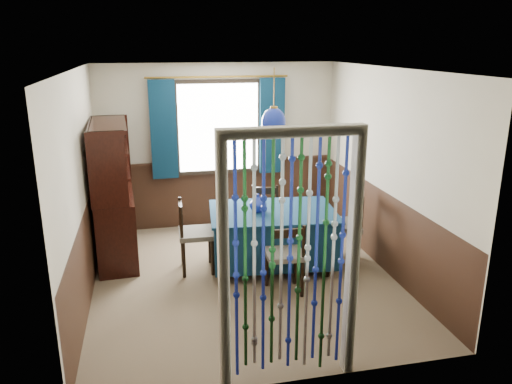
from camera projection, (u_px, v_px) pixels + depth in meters
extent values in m
plane|color=brown|center=(244.00, 278.00, 6.13)|extent=(4.00, 4.00, 0.00)
plane|color=silver|center=(243.00, 69.00, 5.41)|extent=(4.00, 4.00, 0.00)
plane|color=beige|center=(218.00, 146.00, 7.64)|extent=(3.60, 0.00, 3.60)
plane|color=beige|center=(293.00, 246.00, 3.90)|extent=(3.60, 0.00, 3.60)
plane|color=beige|center=(80.00, 189.00, 5.40)|extent=(0.00, 4.00, 4.00)
plane|color=beige|center=(387.00, 172.00, 6.14)|extent=(0.00, 4.00, 4.00)
plane|color=#351F14|center=(220.00, 194.00, 7.84)|extent=(3.60, 0.00, 3.60)
plane|color=#351F14|center=(290.00, 329.00, 4.13)|extent=(3.60, 0.00, 3.60)
plane|color=#351F14|center=(89.00, 253.00, 5.61)|extent=(0.00, 4.00, 4.00)
plane|color=#351F14|center=(381.00, 229.00, 6.35)|extent=(0.00, 4.00, 4.00)
cube|color=black|center=(218.00, 128.00, 7.51)|extent=(1.32, 0.12, 1.42)
cube|color=#0C273E|center=(272.00, 235.00, 6.35)|extent=(1.60, 1.17, 0.60)
cube|color=#0C273E|center=(273.00, 212.00, 6.26)|extent=(1.67, 1.24, 0.03)
cylinder|color=black|center=(226.00, 276.00, 6.02)|extent=(0.07, 0.07, 0.14)
cylinder|color=black|center=(326.00, 271.00, 6.16)|extent=(0.07, 0.07, 0.14)
cylinder|color=black|center=(223.00, 251.00, 6.75)|extent=(0.07, 0.07, 0.14)
cylinder|color=black|center=(313.00, 247.00, 6.89)|extent=(0.07, 0.07, 0.14)
cylinder|color=black|center=(272.00, 281.00, 5.56)|extent=(0.04, 0.04, 0.44)
cylinder|color=black|center=(302.00, 279.00, 5.62)|extent=(0.04, 0.04, 0.44)
cylinder|color=black|center=(267.00, 269.00, 5.87)|extent=(0.04, 0.04, 0.44)
cylinder|color=black|center=(295.00, 267.00, 5.93)|extent=(0.04, 0.04, 0.44)
cube|color=#5B5549|center=(285.00, 254.00, 5.68)|extent=(0.45, 0.43, 0.06)
cube|color=black|center=(289.00, 233.00, 5.42)|extent=(0.37, 0.06, 0.10)
cylinder|color=black|center=(273.00, 246.00, 5.43)|extent=(0.04, 0.04, 0.43)
cylinder|color=black|center=(304.00, 244.00, 5.49)|extent=(0.04, 0.04, 0.43)
cylinder|color=black|center=(277.00, 228.00, 7.17)|extent=(0.04, 0.04, 0.43)
cylinder|color=black|center=(253.00, 228.00, 7.18)|extent=(0.04, 0.04, 0.43)
cylinder|color=black|center=(277.00, 236.00, 6.87)|extent=(0.04, 0.04, 0.43)
cylinder|color=black|center=(252.00, 236.00, 6.87)|extent=(0.04, 0.04, 0.43)
cube|color=#5B5549|center=(265.00, 216.00, 6.95)|extent=(0.50, 0.49, 0.06)
cube|color=black|center=(265.00, 191.00, 7.03)|extent=(0.36, 0.12, 0.10)
cylinder|color=black|center=(277.00, 200.00, 7.06)|extent=(0.04, 0.04, 0.42)
cylinder|color=black|center=(253.00, 200.00, 7.07)|extent=(0.04, 0.04, 0.42)
cylinder|color=black|center=(183.00, 248.00, 6.44)|extent=(0.05, 0.05, 0.46)
cylinder|color=black|center=(184.00, 260.00, 6.09)|extent=(0.05, 0.05, 0.46)
cylinder|color=black|center=(210.00, 246.00, 6.50)|extent=(0.05, 0.05, 0.46)
cylinder|color=black|center=(213.00, 258.00, 6.15)|extent=(0.05, 0.05, 0.46)
cube|color=#5B5549|center=(197.00, 233.00, 6.22)|extent=(0.45, 0.47, 0.06)
cube|color=black|center=(180.00, 208.00, 6.09)|extent=(0.05, 0.39, 0.10)
cylinder|color=black|center=(180.00, 214.00, 6.30)|extent=(0.04, 0.04, 0.45)
cylinder|color=black|center=(181.00, 225.00, 5.95)|extent=(0.04, 0.04, 0.45)
cylinder|color=black|center=(358.00, 252.00, 6.28)|extent=(0.05, 0.05, 0.49)
cylinder|color=black|center=(356.00, 240.00, 6.67)|extent=(0.05, 0.05, 0.49)
cylinder|color=black|center=(328.00, 250.00, 6.32)|extent=(0.05, 0.05, 0.49)
cylinder|color=black|center=(327.00, 239.00, 6.71)|extent=(0.05, 0.05, 0.49)
cube|color=#5B5549|center=(343.00, 225.00, 6.42)|extent=(0.59, 0.60, 0.07)
cube|color=black|center=(361.00, 199.00, 6.29)|extent=(0.17, 0.41, 0.11)
cylinder|color=black|center=(362.00, 215.00, 6.14)|extent=(0.04, 0.04, 0.48)
cylinder|color=black|center=(359.00, 205.00, 6.53)|extent=(0.04, 0.04, 0.48)
cube|color=black|center=(116.00, 225.00, 6.61)|extent=(0.56, 1.42, 0.91)
cube|color=black|center=(107.00, 171.00, 5.73)|extent=(0.43, 0.07, 0.91)
cube|color=black|center=(113.00, 148.00, 6.98)|extent=(0.43, 0.07, 0.91)
cube|color=black|center=(108.00, 124.00, 6.23)|extent=(0.51, 1.41, 0.04)
cube|color=black|center=(93.00, 159.00, 6.31)|extent=(0.11, 1.37, 0.91)
cube|color=black|center=(114.00, 168.00, 6.40)|extent=(0.45, 1.33, 0.02)
cube|color=black|center=(112.00, 145.00, 6.31)|extent=(0.45, 1.33, 0.02)
cylinder|color=olive|center=(274.00, 96.00, 5.85)|extent=(0.01, 0.01, 0.64)
ellipsoid|color=navy|center=(274.00, 123.00, 5.94)|extent=(0.29, 0.29, 0.36)
cylinder|color=olive|center=(274.00, 108.00, 5.89)|extent=(0.09, 0.09, 0.03)
imported|color=navy|center=(258.00, 203.00, 6.20)|extent=(0.24, 0.24, 0.21)
imported|color=beige|center=(115.00, 169.00, 6.18)|extent=(0.28, 0.28, 0.05)
imported|color=beige|center=(118.00, 180.00, 6.71)|extent=(0.21, 0.21, 0.18)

